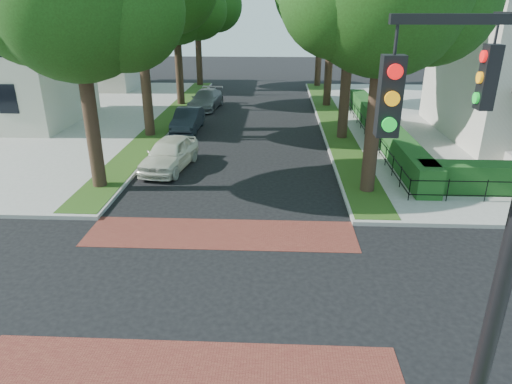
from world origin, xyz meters
TOP-DOWN VIEW (x-y plane):
  - ground at (0.00, 0.00)m, footprint 120.00×120.00m
  - crosswalk_far at (0.00, 3.20)m, footprint 9.00×2.20m
  - crosswalk_near at (0.00, -3.20)m, footprint 9.00×2.20m
  - grass_strip_ne at (5.40, 19.10)m, footprint 1.60×29.80m
  - grass_strip_nw at (-5.40, 19.10)m, footprint 1.60×29.80m
  - tree_right_far at (5.60, 24.22)m, footprint 7.25×6.23m
  - tree_right_back at (5.60, 33.23)m, footprint 7.50×6.45m
  - tree_left_near at (-5.40, 7.23)m, footprint 7.50×6.45m
  - tree_left_far at (-5.40, 24.22)m, footprint 7.00×6.02m
  - tree_left_back at (-5.40, 33.24)m, footprint 7.75×6.66m
  - hedge_main_road at (7.70, 15.00)m, footprint 1.00×18.00m
  - fence_main_road at (6.90, 15.00)m, footprint 0.06×18.00m
  - house_left_far at (-15.49, 31.99)m, footprint 10.00×9.00m
  - traffic_signal at (4.89, -4.41)m, footprint 2.17×2.00m
  - parked_car_front at (-3.14, 9.64)m, footprint 2.35×4.51m
  - parked_car_middle at (-3.60, 16.67)m, footprint 1.48×4.08m
  - parked_car_rear at (-3.44, 23.03)m, footprint 2.34×4.84m

SIDE VIEW (x-z plane):
  - ground at x=0.00m, z-range 0.00..0.00m
  - crosswalk_far at x=0.00m, z-range 0.00..0.01m
  - crosswalk_near at x=0.00m, z-range 0.00..0.01m
  - grass_strip_ne at x=5.40m, z-range 0.15..0.17m
  - grass_strip_nw at x=-5.40m, z-range 0.15..0.17m
  - fence_main_road at x=6.90m, z-range 0.15..1.05m
  - parked_car_middle at x=-3.60m, z-range 0.00..1.34m
  - parked_car_rear at x=-3.44m, z-range 0.00..1.36m
  - parked_car_front at x=-3.14m, z-range 0.00..1.47m
  - hedge_main_road at x=7.70m, z-range 0.15..1.35m
  - traffic_signal at x=4.89m, z-range 0.71..8.71m
  - house_left_far at x=-15.49m, z-range -0.03..10.11m
  - tree_right_far at x=5.60m, z-range 2.04..11.78m
  - tree_left_far at x=-5.40m, z-range 2.19..12.05m
  - tree_right_back at x=5.60m, z-range 2.17..12.37m
  - tree_left_near at x=-5.40m, z-range 2.17..12.37m
  - tree_left_back at x=-5.40m, z-range 2.19..12.63m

